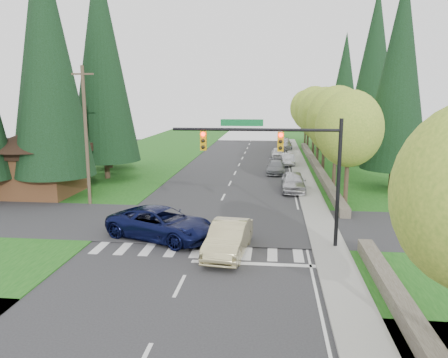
% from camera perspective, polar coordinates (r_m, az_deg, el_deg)
% --- Properties ---
extents(ground, '(120.00, 120.00, 0.00)m').
position_cam_1_polar(ground, '(20.01, -5.20, -12.53)').
color(ground, '#28282B').
rests_on(ground, ground).
extents(grass_east, '(14.00, 110.00, 0.06)m').
position_cam_1_polar(grass_east, '(39.87, 19.58, -1.20)').
color(grass_east, '#174C14').
rests_on(grass_east, ground).
extents(grass_west, '(14.00, 110.00, 0.06)m').
position_cam_1_polar(grass_west, '(42.26, -17.18, -0.40)').
color(grass_west, '#174C14').
rests_on(grass_west, ground).
extents(cross_street, '(120.00, 8.00, 0.10)m').
position_cam_1_polar(cross_street, '(27.42, -1.87, -5.95)').
color(cross_street, '#28282B').
rests_on(cross_street, ground).
extents(sidewalk_east, '(1.80, 80.00, 0.13)m').
position_cam_1_polar(sidewalk_east, '(40.86, 10.60, -0.42)').
color(sidewalk_east, gray).
rests_on(sidewalk_east, ground).
extents(curb_east, '(0.20, 80.00, 0.13)m').
position_cam_1_polar(curb_east, '(40.80, 9.41, -0.39)').
color(curb_east, gray).
rests_on(curb_east, ground).
extents(stone_wall_south, '(0.70, 14.00, 0.70)m').
position_cam_1_polar(stone_wall_south, '(17.46, 22.55, -15.74)').
color(stone_wall_south, '#4C4438').
rests_on(stone_wall_south, ground).
extents(stone_wall_north, '(0.70, 40.00, 0.70)m').
position_cam_1_polar(stone_wall_north, '(48.81, 11.93, 1.70)').
color(stone_wall_north, '#4C4438').
rests_on(stone_wall_north, ground).
extents(traffic_signal, '(8.70, 0.37, 6.80)m').
position_cam_1_polar(traffic_signal, '(22.67, 7.79, 3.30)').
color(traffic_signal, black).
rests_on(traffic_signal, ground).
extents(brown_building, '(8.40, 8.40, 5.40)m').
position_cam_1_polar(brown_building, '(38.25, -23.16, 2.80)').
color(brown_building, '#4C2D19').
rests_on(brown_building, ground).
extents(utility_pole, '(1.60, 0.24, 10.00)m').
position_cam_1_polar(utility_pole, '(32.90, -17.58, 5.50)').
color(utility_pole, '#473828').
rests_on(utility_pole, ground).
extents(decid_tree_0, '(4.80, 4.80, 8.37)m').
position_cam_1_polar(decid_tree_0, '(32.52, 16.02, 6.34)').
color(decid_tree_0, '#38281C').
rests_on(decid_tree_0, ground).
extents(decid_tree_1, '(5.20, 5.20, 8.80)m').
position_cam_1_polar(decid_tree_1, '(39.42, 14.50, 7.43)').
color(decid_tree_1, '#38281C').
rests_on(decid_tree_1, ground).
extents(decid_tree_2, '(5.00, 5.00, 8.82)m').
position_cam_1_polar(decid_tree_2, '(46.33, 13.06, 8.11)').
color(decid_tree_2, '#38281C').
rests_on(decid_tree_2, ground).
extents(decid_tree_3, '(5.00, 5.00, 8.55)m').
position_cam_1_polar(decid_tree_3, '(53.30, 12.29, 8.19)').
color(decid_tree_3, '#38281C').
rests_on(decid_tree_3, ground).
extents(decid_tree_4, '(5.40, 5.40, 9.18)m').
position_cam_1_polar(decid_tree_4, '(60.26, 11.73, 8.87)').
color(decid_tree_4, '#38281C').
rests_on(decid_tree_4, ground).
extents(decid_tree_5, '(4.80, 4.80, 8.30)m').
position_cam_1_polar(decid_tree_5, '(67.23, 11.00, 8.63)').
color(decid_tree_5, '#38281C').
rests_on(decid_tree_5, ground).
extents(decid_tree_6, '(5.20, 5.20, 8.86)m').
position_cam_1_polar(decid_tree_6, '(74.20, 10.66, 9.09)').
color(decid_tree_6, '#38281C').
rests_on(decid_tree_6, ground).
extents(conifer_w_a, '(6.12, 6.12, 19.80)m').
position_cam_1_polar(conifer_w_a, '(36.22, -22.03, 14.64)').
color(conifer_w_a, '#38281C').
rests_on(conifer_w_a, ground).
extents(conifer_w_b, '(5.44, 5.44, 17.80)m').
position_cam_1_polar(conifer_w_b, '(41.10, -23.03, 12.62)').
color(conifer_w_b, '#38281C').
rests_on(conifer_w_b, ground).
extents(conifer_w_c, '(6.46, 6.46, 20.80)m').
position_cam_1_polar(conifer_w_c, '(43.11, -15.70, 14.95)').
color(conifer_w_c, '#38281C').
rests_on(conifer_w_c, ground).
extents(conifer_w_e, '(5.78, 5.78, 18.80)m').
position_cam_1_polar(conifer_w_e, '(49.35, -15.20, 13.24)').
color(conifer_w_e, '#38281C').
rests_on(conifer_w_e, ground).
extents(conifer_e_a, '(5.44, 5.44, 17.80)m').
position_cam_1_polar(conifer_e_a, '(39.37, 21.95, 12.81)').
color(conifer_e_a, '#38281C').
rests_on(conifer_e_a, ground).
extents(conifer_e_b, '(6.12, 6.12, 19.80)m').
position_cam_1_polar(conifer_e_b, '(53.25, 19.03, 13.38)').
color(conifer_e_b, '#38281C').
rests_on(conifer_e_b, ground).
extents(conifer_e_c, '(5.10, 5.10, 16.80)m').
position_cam_1_polar(conifer_e_c, '(66.78, 15.47, 11.65)').
color(conifer_e_c, '#38281C').
rests_on(conifer_e_c, ground).
extents(sedan_champagne, '(2.26, 5.17, 1.65)m').
position_cam_1_polar(sedan_champagne, '(22.25, 0.58, -7.76)').
color(sedan_champagne, '#C5B983').
rests_on(sedan_champagne, ground).
extents(suv_navy, '(6.93, 5.04, 1.75)m').
position_cam_1_polar(suv_navy, '(24.79, -8.15, -5.78)').
color(suv_navy, '#0A0F35').
rests_on(suv_navy, ground).
extents(parked_car_a, '(1.97, 4.85, 1.65)m').
position_cam_1_polar(parked_car_a, '(36.92, 9.04, -0.36)').
color(parked_car_a, '#B5B5BA').
rests_on(parked_car_a, ground).
extents(parked_car_b, '(1.95, 4.57, 1.31)m').
position_cam_1_polar(parked_car_b, '(45.25, 6.79, 1.54)').
color(parked_car_b, slate).
rests_on(parked_car_b, ground).
extents(parked_car_c, '(1.59, 4.07, 1.32)m').
position_cam_1_polar(parked_car_c, '(50.86, 8.33, 2.53)').
color(parked_car_c, '#AFAFB4').
rests_on(parked_car_c, ground).
extents(parked_car_d, '(1.72, 4.07, 1.38)m').
position_cam_1_polar(parked_car_d, '(56.27, 7.05, 3.39)').
color(parked_car_d, silver).
rests_on(parked_car_d, ground).
extents(parked_car_e, '(2.24, 5.36, 1.55)m').
position_cam_1_polar(parked_car_e, '(65.93, 7.91, 4.53)').
color(parked_car_e, '#AAAAAF').
rests_on(parked_car_e, ground).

